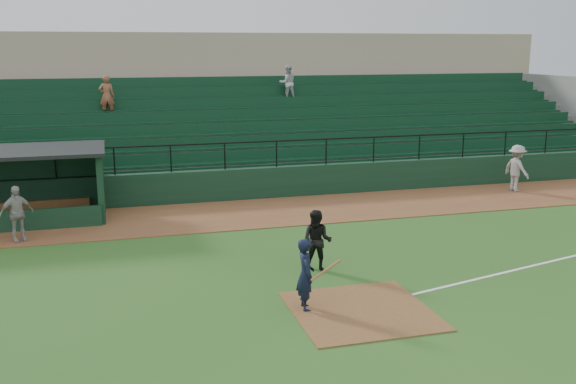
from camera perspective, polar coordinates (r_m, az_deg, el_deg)
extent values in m
plane|color=#28551B|center=(15.46, 5.06, -9.03)|extent=(90.00, 90.00, 0.00)
cube|color=brown|center=(22.75, -2.04, -1.80)|extent=(40.00, 4.00, 0.03)
cube|color=brown|center=(14.60, 6.46, -10.36)|extent=(3.00, 3.00, 0.03)
cube|color=black|center=(24.70, -3.25, 0.75)|extent=(36.00, 0.35, 1.20)
cylinder|color=black|center=(24.42, -3.30, 4.43)|extent=(36.00, 0.06, 0.06)
cube|color=slate|center=(29.24, -5.36, 4.97)|extent=(36.00, 9.00, 3.60)
cube|color=#0E351E|center=(28.69, -5.20, 5.73)|extent=(34.56, 8.00, 4.05)
cube|color=slate|center=(36.94, 23.42, 6.07)|extent=(0.35, 9.50, 4.20)
cube|color=tan|center=(35.48, -7.32, 8.56)|extent=(38.00, 3.00, 6.40)
cube|color=slate|center=(33.47, -6.83, 9.18)|extent=(36.00, 2.00, 0.20)
imported|color=#BCBCBC|center=(31.52, -0.04, 9.59)|extent=(0.82, 0.64, 1.69)
imported|color=brown|center=(29.39, -15.68, 8.13)|extent=(0.66, 0.43, 1.80)
cube|color=black|center=(22.97, -16.18, 0.75)|extent=(0.20, 2.60, 2.30)
imported|color=black|center=(14.32, 1.55, -7.29)|extent=(0.42, 0.61, 1.64)
cylinder|color=olive|center=(14.22, 3.35, -6.89)|extent=(0.79, 0.34, 0.35)
imported|color=black|center=(16.72, 2.59, -4.35)|extent=(1.00, 0.94, 1.63)
imported|color=gray|center=(27.38, 19.51, 1.99)|extent=(0.89, 1.30, 1.86)
imported|color=#A19B97|center=(20.78, -22.81, -1.77)|extent=(1.07, 0.78, 1.69)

